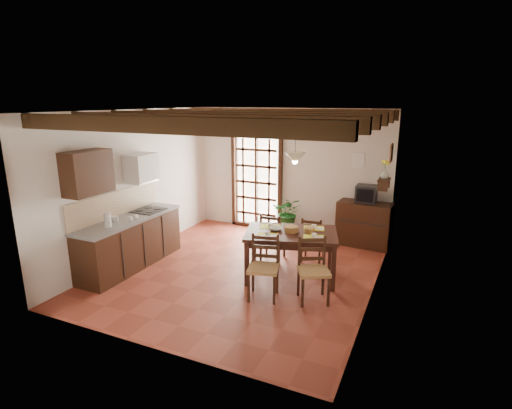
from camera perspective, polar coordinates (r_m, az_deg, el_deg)
The scene contains 25 objects.
ground_plane at distance 7.24m, azimuth -2.04°, elevation -9.50°, with size 5.00×5.00×0.00m, color brown.
room_shell at distance 6.70m, azimuth -2.18°, elevation 4.81°, with size 4.52×5.02×2.81m.
ceiling_beams at distance 6.61m, azimuth -2.26°, elevation 12.29°, with size 4.50×4.34×0.20m.
french_door at distance 9.33m, azimuth 0.08°, elevation 3.66°, with size 1.26×0.11×2.32m.
kitchen_counter at distance 7.64m, azimuth -17.47°, elevation -5.06°, with size 0.64×2.25×1.38m.
upper_cabinet at distance 6.90m, azimuth -22.93°, elevation 4.22°, with size 0.35×0.80×0.70m, color black.
range_hood at distance 7.79m, azimuth -16.06°, elevation 5.04°, with size 0.38×0.60×0.54m.
counter_items at distance 7.56m, azimuth -17.31°, elevation -1.38°, with size 0.50×1.43×0.25m.
dining_table at distance 6.77m, azimuth 5.04°, elevation -4.76°, with size 1.73×1.37×0.82m.
chair_near_left at distance 6.24m, azimuth 1.08°, elevation -10.55°, with size 0.55×0.53×0.98m.
chair_near_right at distance 6.21m, azimuth 8.14°, elevation -10.86°, with size 0.60×0.59×0.98m.
chair_far_left at distance 7.67m, azimuth 2.37°, elevation -5.75°, with size 0.45×0.43×0.92m.
chair_far_right at distance 7.65m, azimuth 8.07°, elevation -6.07°, with size 0.42×0.40×0.87m.
table_setting at distance 6.70m, azimuth 5.08°, elevation -3.07°, with size 1.10×0.74×0.10m.
table_bowl at distance 6.79m, azimuth 2.80°, elevation -3.47°, with size 0.22×0.22×0.05m, color white.
sideboard at distance 8.60m, azimuth 15.18°, elevation -2.73°, with size 1.09×0.49×0.93m, color black.
crt_tv at distance 8.43m, azimuth 15.47°, elevation 1.50°, with size 0.41×0.38×0.35m.
fuse_box at distance 8.60m, azimuth 14.40°, elevation 6.13°, with size 0.25×0.03×0.32m, color white.
plant_pot at distance 9.00m, azimuth 4.56°, elevation -3.83°, with size 0.33×0.33×0.20m, color maroon.
potted_plant at distance 8.87m, azimuth 4.62°, elevation -1.01°, with size 1.69×1.45×1.89m, color #144C19.
wall_shelf at distance 7.70m, azimuth 17.82°, elevation 3.10°, with size 0.20×0.42×0.20m.
shelf_vase at distance 7.67m, azimuth 17.90°, elevation 4.12°, with size 0.15×0.15×0.15m, color #B2BFB2.
shelf_flowers at distance 7.64m, azimuth 18.02°, elevation 5.65°, with size 0.14×0.14×0.36m.
framed_picture at distance 7.61m, azimuth 18.76°, elevation 7.01°, with size 0.03×0.32×0.32m.
pendant_lamp at distance 6.54m, azimuth 5.60°, elevation 6.82°, with size 0.36×0.36×0.84m.
Camera 1 is at (2.92, -5.92, 2.98)m, focal length 28.00 mm.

